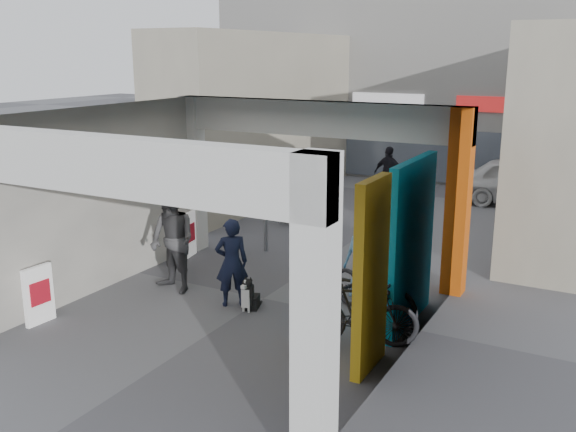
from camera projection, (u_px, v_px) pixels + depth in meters
The scene contains 20 objects.
ground at pixel (264, 298), 11.91m from camera, with size 90.00×90.00×0.00m, color #56575C.
arcade_canopy at pixel (265, 188), 10.39m from camera, with size 6.40×6.45×6.40m.
far_building at pixel (462, 65), 22.84m from camera, with size 18.00×4.08×8.00m.
plaza_bldg_left at pixel (260, 117), 19.75m from camera, with size 2.00×9.00×5.00m, color #A39C87.
bollard_left at pixel (266, 230), 14.65m from camera, with size 0.09×0.09×0.98m, color gray.
bollard_center at pixel (325, 240), 13.89m from camera, with size 0.09×0.09×0.97m, color gray.
bollard_right at pixel (385, 251), 13.09m from camera, with size 0.09×0.09×0.99m, color gray.
advert_board_near at pixel (39, 295), 10.71m from camera, with size 0.13×0.55×1.00m.
advert_board_far at pixel (189, 235), 14.24m from camera, with size 0.18×0.56×1.00m.
cafe_set at pixel (309, 211), 17.23m from camera, with size 1.38×1.11×0.83m.
produce_stand at pixel (312, 212), 17.15m from camera, with size 1.13×0.61×0.74m.
crate_stack at pixel (400, 203), 18.20m from camera, with size 0.51×0.43×0.56m.
border_collie at pixel (249, 296), 11.33m from camera, with size 0.24×0.46×0.64m.
man_with_dog at pixel (232, 262), 11.41m from camera, with size 0.59×0.39×1.61m, color black.
man_back_turned at pixel (172, 241), 12.05m from camera, with size 0.98×0.76×2.01m, color #3F3E41.
man_elderly at pixel (364, 255), 11.87m from camera, with size 0.77×0.50×1.58m, color #6092BB.
man_crates at pixel (389, 174), 19.58m from camera, with size 0.98×0.41×1.67m, color black.
bicycle_front at pixel (375, 288), 10.94m from camera, with size 0.71×2.04×1.07m, color black.
bicycle_rear at pixel (360, 312), 9.89m from camera, with size 0.52×1.83×1.10m, color black.
white_van at pixel (526, 182), 18.96m from camera, with size 1.66×4.13×1.41m, color silver.
Camera 1 is at (5.70, -9.60, 4.44)m, focal length 40.00 mm.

